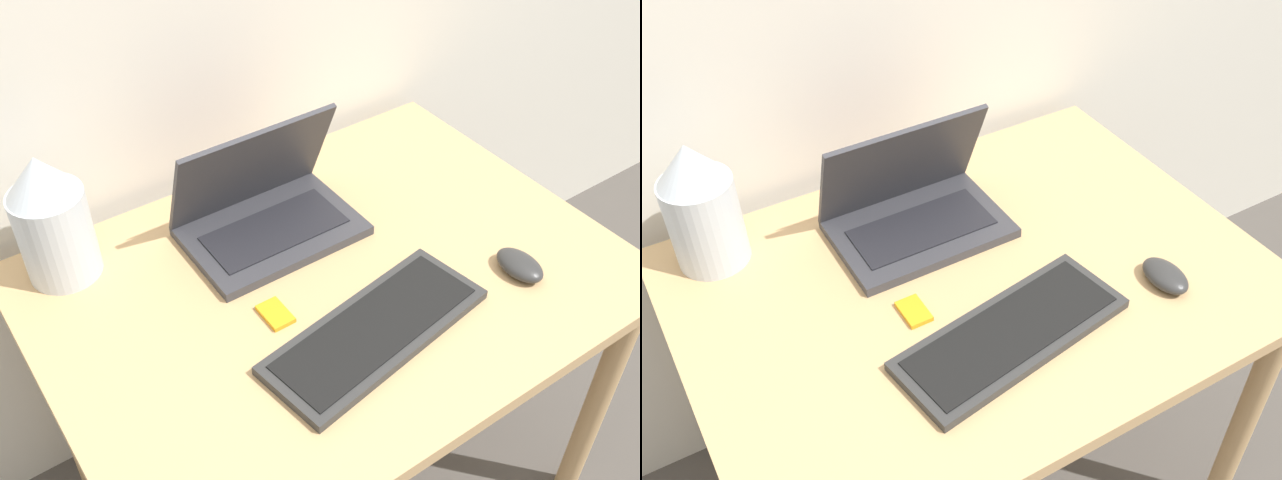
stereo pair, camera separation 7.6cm
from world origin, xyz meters
The scene contains 6 objects.
desk centered at (0.00, 0.39, 0.62)m, with size 1.06×0.79×0.71m.
laptop centered at (-0.03, 0.58, 0.76)m, with size 0.33×0.23×0.23m.
keyboard centered at (-0.02, 0.23, 0.72)m, with size 0.43×0.22×0.02m.
mouse centered at (0.29, 0.20, 0.73)m, with size 0.06×0.10×0.03m.
vase centered at (-0.40, 0.69, 0.84)m, with size 0.13×0.13×0.26m.
mp3_player centered at (-0.14, 0.37, 0.72)m, with size 0.04×0.07×0.01m.
Camera 1 is at (-0.59, -0.42, 1.67)m, focal length 42.00 mm.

